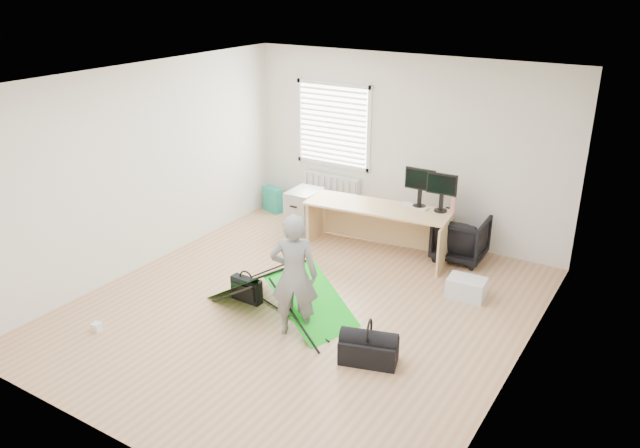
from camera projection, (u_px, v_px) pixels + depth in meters
The scene contains 18 objects.
ground at pixel (302, 308), 7.49m from camera, with size 5.50×5.50×0.00m, color tan.
back_wall at pixel (405, 148), 9.15m from camera, with size 5.00×0.02×2.70m, color silver.
window at pixel (333, 125), 9.63m from camera, with size 1.20×0.06×1.20m, color silver.
radiator at pixel (331, 193), 10.01m from camera, with size 1.00×0.12×0.60m, color silver.
desk at pixel (377, 229), 8.86m from camera, with size 2.05×0.65×0.70m, color tan.
filing_cabinet at pixel (304, 211), 9.62m from camera, with size 0.42×0.56×0.66m, color #9FA2A5.
monitor_left at pixel (420, 193), 8.62m from camera, with size 0.43×0.09×0.41m, color black.
monitor_right at pixel (441, 198), 8.47m from camera, with size 0.42×0.09×0.40m, color black.
keyboard at pixel (415, 206), 8.70m from camera, with size 0.42×0.14×0.02m, color beige.
thermos at pixel (453, 205), 8.43m from camera, with size 0.07×0.07×0.24m, color #D27679.
office_chair at pixel (461, 238), 8.66m from camera, with size 0.68×0.70×0.63m, color black.
person at pixel (294, 276), 6.71m from camera, with size 0.52×0.34×1.42m, color gray.
kite at pixel (280, 291), 7.31m from camera, with size 1.77×0.78×0.55m, color #14D71E, non-canonical shape.
storage_crate at pixel (466, 288), 7.69m from camera, with size 0.46×0.32×0.26m, color silver.
tote_bag at pixel (273, 199), 10.43m from camera, with size 0.35×0.15×0.42m, color #1E8B73.
laptop_bag at pixel (247, 290), 7.60m from camera, with size 0.41×0.12×0.31m, color black.
white_box at pixel (97, 327), 6.99m from camera, with size 0.10×0.10×0.10m, color silver.
duffel_bag at pixel (369, 351), 6.41m from camera, with size 0.59×0.30×0.26m, color black.
Camera 1 is at (3.65, -5.46, 3.75)m, focal length 35.00 mm.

